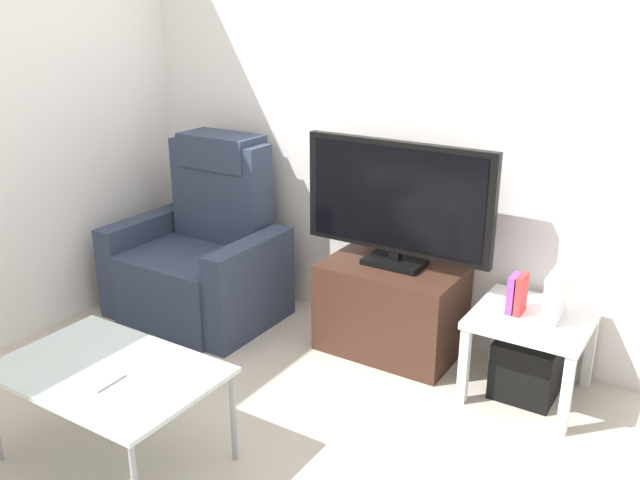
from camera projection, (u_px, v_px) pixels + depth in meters
name	position (u px, v px, depth m)	size (l,w,h in m)	color
ground_plane	(310.00, 423.00, 3.14)	(6.40, 6.40, 0.00)	#B2A899
wall_back	(425.00, 109.00, 3.60)	(6.40, 0.06, 2.60)	silver
wall_side	(16.00, 107.00, 3.65)	(0.06, 4.48, 2.60)	silver
tv_stand	(391.00, 308.00, 3.72)	(0.74, 0.47, 0.50)	#3D2319
television	(397.00, 201.00, 3.53)	(1.05, 0.20, 0.67)	black
recliner_armchair	(203.00, 255.00, 4.15)	(0.98, 0.78, 1.08)	#2D384C
side_table	(532.00, 327.00, 3.26)	(0.54, 0.54, 0.43)	white
subwoofer_box	(527.00, 367.00, 3.33)	(0.29, 0.29, 0.29)	black
book_leftmost	(513.00, 293.00, 3.24)	(0.03, 0.12, 0.19)	purple
book_middle	(521.00, 294.00, 3.22)	(0.03, 0.12, 0.20)	red
game_console	(556.00, 296.00, 3.16)	(0.07, 0.20, 0.23)	white
coffee_table	(108.00, 375.00, 2.76)	(0.90, 0.60, 0.44)	#B2C6C1
cell_phone	(106.00, 381.00, 2.65)	(0.07, 0.15, 0.01)	#B7B7BC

